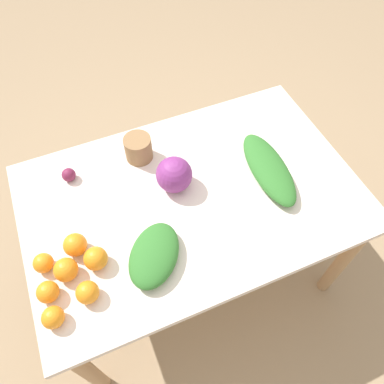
{
  "coord_description": "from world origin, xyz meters",
  "views": [
    {
      "loc": [
        -0.33,
        -0.77,
        1.94
      ],
      "look_at": [
        0.0,
        0.0,
        0.73
      ],
      "focal_mm": 35.0,
      "sensor_mm": 36.0,
      "label": 1
    }
  ],
  "objects_px": {
    "orange_1": "(96,259)",
    "orange_2": "(88,292)",
    "orange_4": "(53,317)",
    "orange_3": "(75,245)",
    "greens_bunch_scallion": "(154,255)",
    "orange_5": "(48,292)",
    "paper_bag": "(138,148)",
    "beet_root": "(69,175)",
    "cabbage_purple": "(174,175)",
    "orange_6": "(43,263)",
    "greens_bunch_beet_tops": "(269,168)",
    "orange_0": "(66,270)"
  },
  "relations": [
    {
      "from": "orange_6",
      "to": "paper_bag",
      "type": "bearing_deg",
      "value": 37.29
    },
    {
      "from": "beet_root",
      "to": "orange_4",
      "type": "xyz_separation_m",
      "value": [
        -0.17,
        -0.55,
        0.01
      ]
    },
    {
      "from": "greens_bunch_scallion",
      "to": "orange_1",
      "type": "bearing_deg",
      "value": 161.51
    },
    {
      "from": "cabbage_purple",
      "to": "orange_4",
      "type": "height_order",
      "value": "cabbage_purple"
    },
    {
      "from": "orange_2",
      "to": "orange_6",
      "type": "distance_m",
      "value": 0.2
    },
    {
      "from": "orange_4",
      "to": "orange_1",
      "type": "bearing_deg",
      "value": 38.71
    },
    {
      "from": "orange_3",
      "to": "orange_0",
      "type": "bearing_deg",
      "value": -122.22
    },
    {
      "from": "greens_bunch_scallion",
      "to": "orange_5",
      "type": "relative_size",
      "value": 3.48
    },
    {
      "from": "orange_4",
      "to": "orange_6",
      "type": "bearing_deg",
      "value": 88.52
    },
    {
      "from": "beet_root",
      "to": "orange_6",
      "type": "relative_size",
      "value": 0.8
    },
    {
      "from": "paper_bag",
      "to": "orange_3",
      "type": "height_order",
      "value": "paper_bag"
    },
    {
      "from": "orange_3",
      "to": "orange_6",
      "type": "height_order",
      "value": "orange_3"
    },
    {
      "from": "paper_bag",
      "to": "orange_4",
      "type": "distance_m",
      "value": 0.72
    },
    {
      "from": "paper_bag",
      "to": "greens_bunch_beet_tops",
      "type": "distance_m",
      "value": 0.54
    },
    {
      "from": "paper_bag",
      "to": "greens_bunch_beet_tops",
      "type": "height_order",
      "value": "paper_bag"
    },
    {
      "from": "cabbage_purple",
      "to": "orange_0",
      "type": "height_order",
      "value": "cabbage_purple"
    },
    {
      "from": "beet_root",
      "to": "orange_3",
      "type": "relative_size",
      "value": 0.67
    },
    {
      "from": "orange_6",
      "to": "orange_3",
      "type": "bearing_deg",
      "value": 10.43
    },
    {
      "from": "orange_1",
      "to": "orange_4",
      "type": "height_order",
      "value": "orange_1"
    },
    {
      "from": "paper_bag",
      "to": "orange_4",
      "type": "bearing_deg",
      "value": -130.32
    },
    {
      "from": "beet_root",
      "to": "orange_4",
      "type": "bearing_deg",
      "value": -107.06
    },
    {
      "from": "paper_bag",
      "to": "orange_0",
      "type": "xyz_separation_m",
      "value": [
        -0.4,
        -0.41,
        -0.01
      ]
    },
    {
      "from": "greens_bunch_scallion",
      "to": "orange_1",
      "type": "distance_m",
      "value": 0.2
    },
    {
      "from": "greens_bunch_scallion",
      "to": "orange_0",
      "type": "bearing_deg",
      "value": 167.88
    },
    {
      "from": "greens_bunch_beet_tops",
      "to": "beet_root",
      "type": "xyz_separation_m",
      "value": [
        -0.76,
        0.29,
        -0.01
      ]
    },
    {
      "from": "greens_bunch_scallion",
      "to": "orange_5",
      "type": "height_order",
      "value": "same"
    },
    {
      "from": "beet_root",
      "to": "orange_2",
      "type": "bearing_deg",
      "value": -95.35
    },
    {
      "from": "orange_3",
      "to": "greens_bunch_beet_tops",
      "type": "bearing_deg",
      "value": 2.61
    },
    {
      "from": "orange_2",
      "to": "orange_3",
      "type": "relative_size",
      "value": 0.92
    },
    {
      "from": "paper_bag",
      "to": "greens_bunch_scallion",
      "type": "height_order",
      "value": "paper_bag"
    },
    {
      "from": "cabbage_purple",
      "to": "orange_0",
      "type": "distance_m",
      "value": 0.52
    },
    {
      "from": "greens_bunch_scallion",
      "to": "orange_4",
      "type": "bearing_deg",
      "value": -168.08
    },
    {
      "from": "orange_0",
      "to": "orange_5",
      "type": "bearing_deg",
      "value": -144.25
    },
    {
      "from": "orange_1",
      "to": "orange_2",
      "type": "relative_size",
      "value": 1.08
    },
    {
      "from": "orange_5",
      "to": "beet_root",
      "type": "bearing_deg",
      "value": 69.95
    },
    {
      "from": "orange_1",
      "to": "cabbage_purple",
      "type": "bearing_deg",
      "value": 29.34
    },
    {
      "from": "greens_bunch_beet_tops",
      "to": "orange_3",
      "type": "height_order",
      "value": "orange_3"
    },
    {
      "from": "greens_bunch_beet_tops",
      "to": "paper_bag",
      "type": "bearing_deg",
      "value": 147.26
    },
    {
      "from": "orange_1",
      "to": "paper_bag",
      "type": "bearing_deg",
      "value": 54.58
    },
    {
      "from": "greens_bunch_scallion",
      "to": "beet_root",
      "type": "distance_m",
      "value": 0.51
    },
    {
      "from": "orange_4",
      "to": "orange_6",
      "type": "relative_size",
      "value": 1.04
    },
    {
      "from": "orange_2",
      "to": "orange_6",
      "type": "height_order",
      "value": "orange_2"
    },
    {
      "from": "greens_bunch_scallion",
      "to": "paper_bag",
      "type": "bearing_deg",
      "value": 77.96
    },
    {
      "from": "paper_bag",
      "to": "beet_root",
      "type": "distance_m",
      "value": 0.3
    },
    {
      "from": "cabbage_purple",
      "to": "orange_1",
      "type": "height_order",
      "value": "cabbage_purple"
    },
    {
      "from": "orange_4",
      "to": "orange_3",
      "type": "bearing_deg",
      "value": 60.92
    },
    {
      "from": "orange_1",
      "to": "orange_2",
      "type": "height_order",
      "value": "orange_1"
    },
    {
      "from": "greens_bunch_beet_tops",
      "to": "orange_4",
      "type": "relative_size",
      "value": 5.37
    },
    {
      "from": "cabbage_purple",
      "to": "orange_5",
      "type": "distance_m",
      "value": 0.61
    },
    {
      "from": "paper_bag",
      "to": "orange_0",
      "type": "relative_size",
      "value": 1.38
    }
  ]
}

